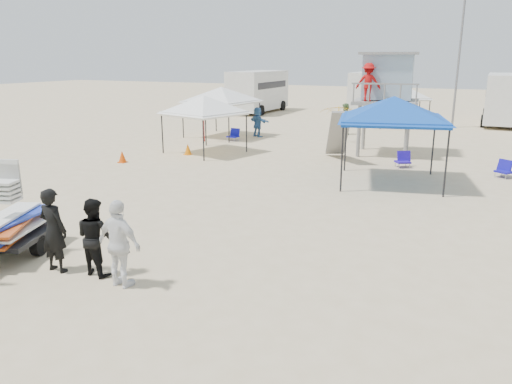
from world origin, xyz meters
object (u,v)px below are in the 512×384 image
at_px(surf_trailer, 14,221).
at_px(man_left, 53,230).
at_px(lifeguard_tower, 386,81).
at_px(canopy_blue, 394,101).

relative_size(surf_trailer, man_left, 1.32).
bearing_deg(man_left, lifeguard_tower, -100.97).
bearing_deg(canopy_blue, lifeguard_tower, 104.09).
xyz_separation_m(surf_trailer, canopy_blue, (6.28, 10.32, 2.10)).
height_order(man_left, canopy_blue, canopy_blue).
height_order(surf_trailer, man_left, surf_trailer).
relative_size(surf_trailer, canopy_blue, 0.57).
relative_size(surf_trailer, lifeguard_tower, 0.53).
bearing_deg(man_left, canopy_blue, -113.20).
relative_size(man_left, canopy_blue, 0.43).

